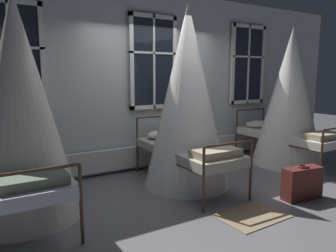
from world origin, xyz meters
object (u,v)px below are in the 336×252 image
(cot_first, at_px, (20,112))
(cot_third, at_px, (289,99))
(suitcase_dark, at_px, (302,183))
(cot_second, at_px, (187,100))

(cot_first, xyz_separation_m, cot_third, (4.58, -0.01, -0.02))
(cot_first, relative_size, suitcase_dark, 4.46)
(cot_third, bearing_deg, cot_second, 90.24)
(cot_third, bearing_deg, suitcase_dark, 134.98)
(cot_first, height_order, cot_second, cot_second)
(cot_first, distance_m, suitcase_dark, 3.68)
(cot_first, height_order, cot_third, cot_first)
(cot_second, height_order, suitcase_dark, cot_second)
(suitcase_dark, bearing_deg, cot_third, 52.66)
(cot_first, xyz_separation_m, cot_second, (2.27, -0.03, 0.05))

